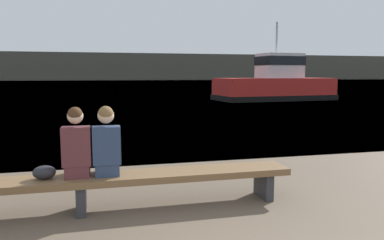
{
  "coord_description": "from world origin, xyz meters",
  "views": [
    {
      "loc": [
        -0.89,
        -2.27,
        1.87
      ],
      "look_at": [
        1.1,
        5.85,
        0.84
      ],
      "focal_mm": 35.0,
      "sensor_mm": 36.0,
      "label": 1
    }
  ],
  "objects_px": {
    "bench_main": "(81,184)",
    "shopping_bag": "(44,172)",
    "person_right": "(107,145)",
    "person_left": "(76,147)",
    "tugboat_red": "(275,85)"
  },
  "relations": [
    {
      "from": "bench_main",
      "to": "person_right",
      "type": "relative_size",
      "value": 6.2
    },
    {
      "from": "person_left",
      "to": "shopping_bag",
      "type": "xyz_separation_m",
      "value": [
        -0.42,
        0.01,
        -0.33
      ]
    },
    {
      "from": "person_left",
      "to": "person_right",
      "type": "bearing_deg",
      "value": -0.14
    },
    {
      "from": "person_left",
      "to": "shopping_bag",
      "type": "relative_size",
      "value": 3.23
    },
    {
      "from": "bench_main",
      "to": "shopping_bag",
      "type": "relative_size",
      "value": 20.15
    },
    {
      "from": "bench_main",
      "to": "person_right",
      "type": "distance_m",
      "value": 0.63
    },
    {
      "from": "person_right",
      "to": "shopping_bag",
      "type": "relative_size",
      "value": 3.25
    },
    {
      "from": "bench_main",
      "to": "person_right",
      "type": "xyz_separation_m",
      "value": [
        0.35,
        0.0,
        0.52
      ]
    },
    {
      "from": "bench_main",
      "to": "shopping_bag",
      "type": "distance_m",
      "value": 0.49
    },
    {
      "from": "tugboat_red",
      "to": "bench_main",
      "type": "bearing_deg",
      "value": 142.59
    },
    {
      "from": "person_right",
      "to": "tugboat_red",
      "type": "height_order",
      "value": "tugboat_red"
    },
    {
      "from": "person_left",
      "to": "tugboat_red",
      "type": "distance_m",
      "value": 23.74
    },
    {
      "from": "shopping_bag",
      "to": "tugboat_red",
      "type": "distance_m",
      "value": 23.96
    },
    {
      "from": "bench_main",
      "to": "person_right",
      "type": "height_order",
      "value": "person_right"
    },
    {
      "from": "person_left",
      "to": "person_right",
      "type": "distance_m",
      "value": 0.39
    }
  ]
}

